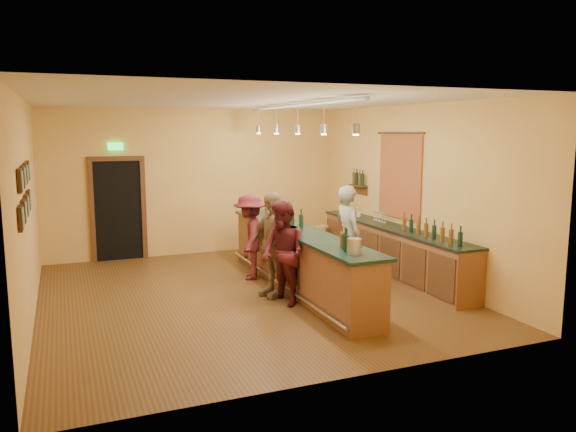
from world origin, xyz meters
name	(u,v)px	position (x,y,z in m)	size (l,w,h in m)	color
floor	(246,294)	(0.00, 0.00, 0.00)	(7.00, 7.00, 0.00)	#533717
ceiling	(244,101)	(0.00, 0.00, 3.20)	(6.50, 7.00, 0.02)	silver
wall_back	(197,182)	(0.00, 3.50, 1.60)	(6.50, 0.02, 3.20)	gold
wall_front	(345,237)	(0.00, -3.50, 1.60)	(6.50, 0.02, 3.20)	gold
wall_left	(27,210)	(-3.25, 0.00, 1.60)	(0.02, 7.00, 3.20)	gold
wall_right	(412,192)	(3.25, 0.00, 1.60)	(0.02, 7.00, 3.20)	gold
doorway	(118,207)	(-1.70, 3.47, 1.13)	(1.15, 0.09, 2.48)	black
tapestry	(400,177)	(3.23, 0.40, 1.85)	(0.03, 1.40, 1.60)	#A42420
bottle_shelf	(358,180)	(3.17, 1.90, 1.67)	(0.17, 0.55, 0.54)	#4B2816
picture_grid	(26,191)	(-3.21, -0.75, 1.95)	(0.06, 2.20, 0.70)	#382111
back_counter	(392,250)	(2.97, 0.18, 0.49)	(0.60, 4.55, 1.27)	brown
tasting_bar	(298,255)	(0.94, 0.00, 0.61)	(0.74, 5.10, 1.38)	brown
pendant_track	(298,115)	(0.94, 0.00, 2.98)	(0.11, 4.60, 0.50)	silver
bartender	(348,235)	(1.89, -0.06, 0.89)	(0.65, 0.42, 1.77)	gray
customer_a	(283,253)	(0.39, -0.73, 0.82)	(0.80, 0.62, 1.65)	#59191E
customer_b	(273,244)	(0.39, -0.25, 0.87)	(1.02, 0.43, 1.75)	#997A51
customer_c	(250,237)	(0.39, 0.95, 0.79)	(1.02, 0.59, 1.58)	#59191E
bar_stool	(321,232)	(2.44, 2.20, 0.52)	(0.32, 0.32, 0.66)	#AF7E4F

